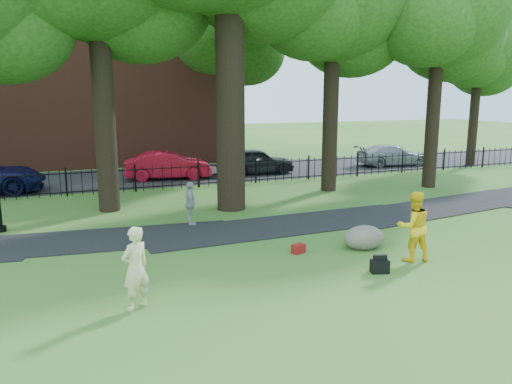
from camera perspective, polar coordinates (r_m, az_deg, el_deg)
name	(u,v)px	position (r m, az deg, el deg)	size (l,w,h in m)	color
ground	(315,264)	(13.55, 6.78, -8.19)	(120.00, 120.00, 0.00)	#306122
footpath	(287,225)	(17.32, 3.61, -3.83)	(36.00, 2.60, 0.03)	black
street	(180,175)	(28.27, -8.68, 1.94)	(80.00, 7.00, 0.02)	black
iron_fence	(198,175)	(24.34, -6.61, 1.94)	(44.00, 0.04, 1.20)	black
brick_building	(90,70)	(35.33, -18.48, 13.10)	(18.00, 8.00, 12.00)	brown
woman	(135,268)	(10.83, -13.62, -8.45)	(0.65, 0.43, 1.80)	beige
man	(414,226)	(14.14, 17.56, -3.77)	(0.93, 0.73, 1.91)	yellow
pedestrian	(190,204)	(17.27, -7.53, -1.33)	(0.90, 0.37, 1.53)	#9A9B9E
boulder	(364,236)	(15.08, 12.24, -4.91)	(1.24, 0.94, 0.73)	slate
backpack	(380,266)	(13.19, 13.95, -8.25)	(0.45, 0.28, 0.34)	black
red_bag	(298,249)	(14.37, 4.86, -6.47)	(0.38, 0.24, 0.26)	maroon
red_sedan	(168,165)	(26.83, -10.02, 3.01)	(1.57, 4.49, 1.48)	#AC0D22
grey_car	(256,161)	(28.19, -0.03, 3.57)	(1.75, 4.34, 1.48)	black
silver_car	(391,155)	(32.62, 15.22, 4.07)	(1.85, 4.54, 1.32)	#96999E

